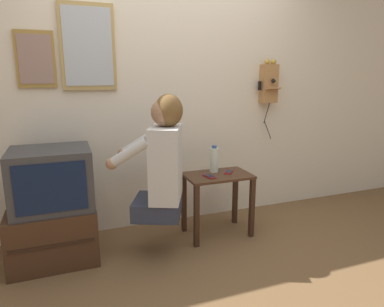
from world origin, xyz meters
TOP-DOWN VIEW (x-y plane):
  - ground_plane at (0.00, 0.00)m, footprint 14.00×14.00m
  - wall_back at (0.00, 1.25)m, footprint 6.80×0.05m
  - side_table at (0.31, 0.78)m, footprint 0.57×0.37m
  - person at (-0.24, 0.61)m, footprint 0.63×0.56m
  - tv_stand at (-1.07, 0.86)m, footprint 0.64×0.56m
  - television at (-1.04, 0.84)m, footprint 0.57×0.49m
  - wall_phone_antique at (1.03, 1.16)m, footprint 0.20×0.18m
  - framed_picture at (-1.09, 1.21)m, footprint 0.29×0.03m
  - wall_mirror at (-0.69, 1.20)m, footprint 0.44×0.03m
  - cell_phone_held at (0.21, 0.74)m, footprint 0.08×0.13m
  - cell_phone_spare at (0.42, 0.80)m, footprint 0.12×0.13m
  - water_bottle at (0.31, 0.87)m, footprint 0.08×0.08m

SIDE VIEW (x-z plane):
  - ground_plane at x=0.00m, z-range 0.00..0.00m
  - tv_stand at x=-1.07m, z-range 0.00..0.43m
  - side_table at x=0.31m, z-range 0.15..0.71m
  - cell_phone_held at x=0.21m, z-range 0.56..0.58m
  - cell_phone_spare at x=0.42m, z-range 0.56..0.58m
  - television at x=-1.04m, z-range 0.43..0.88m
  - water_bottle at x=0.31m, z-range 0.56..0.80m
  - person at x=-0.24m, z-range 0.30..1.25m
  - wall_back at x=0.00m, z-range 0.00..2.55m
  - wall_phone_antique at x=1.03m, z-range 0.94..1.74m
  - framed_picture at x=-1.09m, z-range 1.32..1.75m
  - wall_mirror at x=-0.69m, z-range 1.29..1.98m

